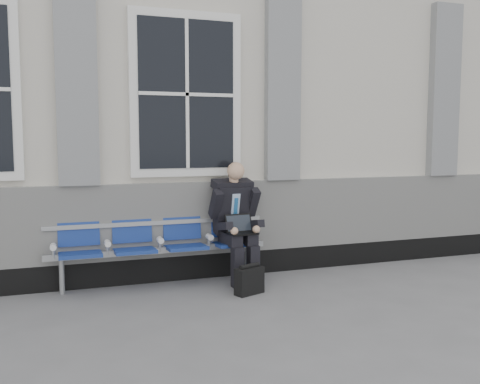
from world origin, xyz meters
name	(u,v)px	position (x,y,z in m)	size (l,w,h in m)	color
ground	(189,320)	(0.00, 0.00, 0.00)	(70.00, 70.00, 0.00)	slate
station_building	(131,106)	(-0.02, 3.47, 2.22)	(14.40, 4.40, 4.49)	beige
bench	(159,239)	(-0.03, 1.32, 0.55)	(2.60, 0.47, 0.91)	#9EA0A3
businessman	(236,217)	(0.88, 1.19, 0.78)	(0.60, 0.81, 1.45)	black
briefcase	(249,280)	(0.85, 0.61, 0.16)	(0.36, 0.25, 0.34)	black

